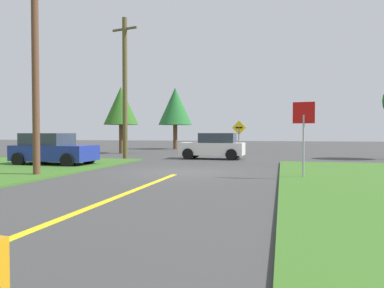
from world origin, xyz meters
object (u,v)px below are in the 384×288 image
(utility_pole_near, at_px, (35,70))
(utility_pole_mid, at_px, (125,87))
(stop_sign, at_px, (304,125))
(parked_car_near_building, at_px, (53,150))
(car_approaching_junction, at_px, (214,146))
(pine_tree_center, at_px, (121,106))
(oak_tree_left, at_px, (175,107))
(direction_sign, at_px, (239,135))

(utility_pole_near, height_order, utility_pole_mid, utility_pole_mid)
(stop_sign, bearing_deg, parked_car_near_building, -5.30)
(car_approaching_junction, height_order, pine_tree_center, pine_tree_center)
(stop_sign, height_order, parked_car_near_building, stop_sign)
(car_approaching_junction, bearing_deg, parked_car_near_building, 44.32)
(stop_sign, distance_m, utility_pole_near, 10.08)
(utility_pole_near, xyz_separation_m, oak_tree_left, (-1.39, 23.97, 0.25))
(pine_tree_center, bearing_deg, car_approaching_junction, -29.10)
(direction_sign, bearing_deg, utility_pole_near, -119.84)
(parked_car_near_building, bearing_deg, oak_tree_left, 89.80)
(car_approaching_junction, bearing_deg, utility_pole_near, 67.01)
(stop_sign, distance_m, pine_tree_center, 19.23)
(parked_car_near_building, distance_m, utility_pole_near, 5.72)
(utility_pole_near, xyz_separation_m, pine_tree_center, (-3.39, 15.34, -0.26))
(utility_pole_mid, distance_m, direction_sign, 7.69)
(utility_pole_near, xyz_separation_m, direction_sign, (6.41, 11.17, -2.51))
(direction_sign, bearing_deg, car_approaching_junction, -164.50)
(parked_car_near_building, relative_size, pine_tree_center, 0.77)
(parked_car_near_building, relative_size, utility_pole_mid, 0.46)
(car_approaching_junction, distance_m, utility_pole_mid, 6.61)
(stop_sign, relative_size, parked_car_near_building, 0.68)
(direction_sign, relative_size, oak_tree_left, 0.39)
(car_approaching_junction, bearing_deg, stop_sign, 119.07)
(stop_sign, height_order, car_approaching_junction, stop_sign)
(stop_sign, xyz_separation_m, utility_pole_near, (-9.76, -1.42, 2.09))
(parked_car_near_building, relative_size, oak_tree_left, 0.66)
(stop_sign, bearing_deg, direction_sign, -63.03)
(utility_pole_near, bearing_deg, utility_pole_mid, 92.68)
(oak_tree_left, relative_size, pine_tree_center, 1.16)
(pine_tree_center, bearing_deg, utility_pole_near, -77.55)
(parked_car_near_building, distance_m, pine_tree_center, 11.56)
(parked_car_near_building, distance_m, utility_pole_mid, 6.49)
(utility_pole_mid, height_order, oak_tree_left, utility_pole_mid)
(stop_sign, distance_m, utility_pole_mid, 13.14)
(utility_pole_mid, bearing_deg, car_approaching_junction, 15.04)
(parked_car_near_building, height_order, utility_pole_near, utility_pole_near)
(car_approaching_junction, relative_size, pine_tree_center, 0.75)
(car_approaching_junction, xyz_separation_m, pine_tree_center, (-8.26, 4.60, 2.95))
(utility_pole_mid, bearing_deg, pine_tree_center, 116.11)
(car_approaching_junction, xyz_separation_m, utility_pole_mid, (-5.31, -1.43, 3.67))
(stop_sign, xyz_separation_m, direction_sign, (-3.35, 9.75, -0.43))
(stop_sign, height_order, oak_tree_left, oak_tree_left)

